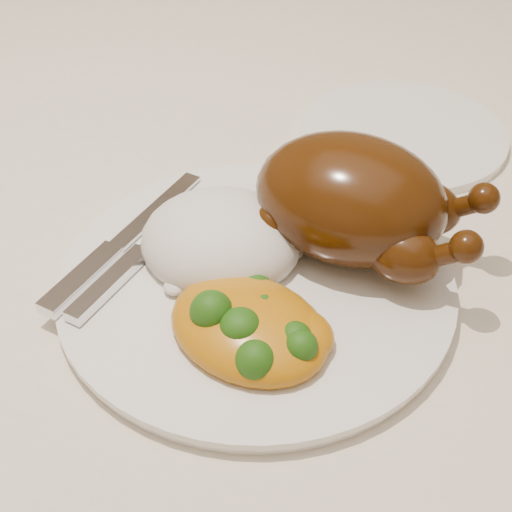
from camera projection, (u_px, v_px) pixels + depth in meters
The scene contains 8 objects.
dining_table at pixel (198, 226), 0.76m from camera, with size 1.60×0.90×0.76m.
tablecloth at pixel (194, 169), 0.71m from camera, with size 1.73×1.03×0.18m.
dinner_plate at pixel (256, 282), 0.54m from camera, with size 0.29×0.29×0.01m, color white.
side_plate at pixel (403, 133), 0.70m from camera, with size 0.20×0.20×0.01m, color white.
roast_chicken at pixel (355, 200), 0.53m from camera, with size 0.18×0.12×0.09m.
rice_mound at pixel (221, 241), 0.55m from camera, with size 0.16×0.15×0.06m.
mac_and_cheese at pixel (254, 327), 0.48m from camera, with size 0.13×0.11×0.05m.
cutlery at pixel (117, 259), 0.54m from camera, with size 0.04×0.19×0.01m.
Camera 1 is at (0.34, -0.49, 1.15)m, focal length 50.00 mm.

